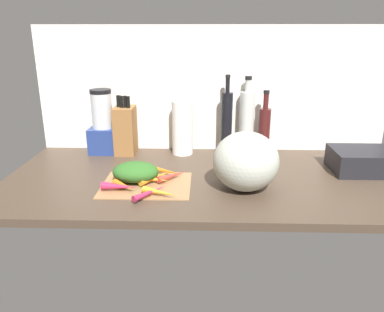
% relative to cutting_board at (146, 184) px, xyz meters
% --- Properties ---
extents(ground_plane, '(1.70, 0.80, 0.03)m').
position_rel_cutting_board_xyz_m(ground_plane, '(0.26, 0.11, -0.02)').
color(ground_plane, '#47382B').
extents(wall_back, '(1.70, 0.03, 0.60)m').
position_rel_cutting_board_xyz_m(wall_back, '(0.26, 0.50, 0.30)').
color(wall_back, silver).
rests_on(wall_back, ground_plane).
extents(cutting_board, '(0.34, 0.27, 0.01)m').
position_rel_cutting_board_xyz_m(cutting_board, '(0.00, 0.00, 0.00)').
color(cutting_board, '#997047').
rests_on(cutting_board, ground_plane).
extents(carrot_0, '(0.14, 0.08, 0.03)m').
position_rel_cutting_board_xyz_m(carrot_0, '(0.07, -0.11, 0.02)').
color(carrot_0, orange).
rests_on(carrot_0, cutting_board).
extents(carrot_1, '(0.12, 0.13, 0.03)m').
position_rel_cutting_board_xyz_m(carrot_1, '(0.03, 0.03, 0.02)').
color(carrot_1, orange).
rests_on(carrot_1, cutting_board).
extents(carrot_2, '(0.10, 0.08, 0.03)m').
position_rel_cutting_board_xyz_m(carrot_2, '(-0.09, 0.09, 0.02)').
color(carrot_2, orange).
rests_on(carrot_2, cutting_board).
extents(carrot_3, '(0.12, 0.05, 0.03)m').
position_rel_cutting_board_xyz_m(carrot_3, '(-0.03, 0.12, 0.02)').
color(carrot_3, orange).
rests_on(carrot_3, cutting_board).
extents(carrot_4, '(0.10, 0.08, 0.03)m').
position_rel_cutting_board_xyz_m(carrot_4, '(-0.08, -0.06, 0.02)').
color(carrot_4, orange).
rests_on(carrot_4, cutting_board).
extents(carrot_5, '(0.18, 0.08, 0.03)m').
position_rel_cutting_board_xyz_m(carrot_5, '(-0.05, 0.08, 0.02)').
color(carrot_5, '#B2264C').
rests_on(carrot_5, cutting_board).
extents(carrot_6, '(0.16, 0.07, 0.03)m').
position_rel_cutting_board_xyz_m(carrot_6, '(-0.06, 0.09, 0.02)').
color(carrot_6, red).
rests_on(carrot_6, cutting_board).
extents(carrot_7, '(0.16, 0.10, 0.03)m').
position_rel_cutting_board_xyz_m(carrot_7, '(0.05, 0.11, 0.02)').
color(carrot_7, orange).
rests_on(carrot_7, cutting_board).
extents(carrot_8, '(0.10, 0.05, 0.03)m').
position_rel_cutting_board_xyz_m(carrot_8, '(0.03, 0.01, 0.02)').
color(carrot_8, orange).
rests_on(carrot_8, cutting_board).
extents(carrot_9, '(0.12, 0.11, 0.03)m').
position_rel_cutting_board_xyz_m(carrot_9, '(0.10, 0.05, 0.02)').
color(carrot_9, red).
rests_on(carrot_9, cutting_board).
extents(carrot_10, '(0.12, 0.13, 0.02)m').
position_rel_cutting_board_xyz_m(carrot_10, '(0.03, -0.11, 0.02)').
color(carrot_10, '#B2264C').
rests_on(carrot_10, cutting_board).
extents(carrot_11, '(0.14, 0.04, 0.03)m').
position_rel_cutting_board_xyz_m(carrot_11, '(-0.09, -0.07, 0.02)').
color(carrot_11, '#B2264C').
rests_on(carrot_11, cutting_board).
extents(carrot_greens_pile, '(0.18, 0.14, 0.08)m').
position_rel_cutting_board_xyz_m(carrot_greens_pile, '(-0.05, 0.03, 0.04)').
color(carrot_greens_pile, '#2D6023').
rests_on(carrot_greens_pile, cutting_board).
extents(winter_squash, '(0.25, 0.24, 0.22)m').
position_rel_cutting_board_xyz_m(winter_squash, '(0.38, -0.02, 0.11)').
color(winter_squash, '#B2B7A8').
rests_on(winter_squash, ground_plane).
extents(knife_block, '(0.09, 0.13, 0.28)m').
position_rel_cutting_board_xyz_m(knife_block, '(-0.16, 0.41, 0.11)').
color(knife_block, brown).
rests_on(knife_block, ground_plane).
extents(blender_appliance, '(0.13, 0.13, 0.31)m').
position_rel_cutting_board_xyz_m(blender_appliance, '(-0.27, 0.42, 0.13)').
color(blender_appliance, navy).
rests_on(blender_appliance, ground_plane).
extents(paper_towel_roll, '(0.10, 0.10, 0.26)m').
position_rel_cutting_board_xyz_m(paper_towel_roll, '(0.12, 0.41, 0.13)').
color(paper_towel_roll, white).
rests_on(paper_towel_roll, ground_plane).
extents(bottle_0, '(0.05, 0.05, 0.38)m').
position_rel_cutting_board_xyz_m(bottle_0, '(0.33, 0.41, 0.15)').
color(bottle_0, black).
rests_on(bottle_0, ground_plane).
extents(bottle_1, '(0.07, 0.07, 0.37)m').
position_rel_cutting_board_xyz_m(bottle_1, '(0.43, 0.43, 0.15)').
color(bottle_1, silver).
rests_on(bottle_1, ground_plane).
extents(bottle_2, '(0.06, 0.06, 0.31)m').
position_rel_cutting_board_xyz_m(bottle_2, '(0.51, 0.40, 0.12)').
color(bottle_2, '#471919').
rests_on(bottle_2, ground_plane).
extents(dish_rack, '(0.25, 0.21, 0.09)m').
position_rel_cutting_board_xyz_m(dish_rack, '(0.89, 0.19, 0.04)').
color(dish_rack, black).
rests_on(dish_rack, ground_plane).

